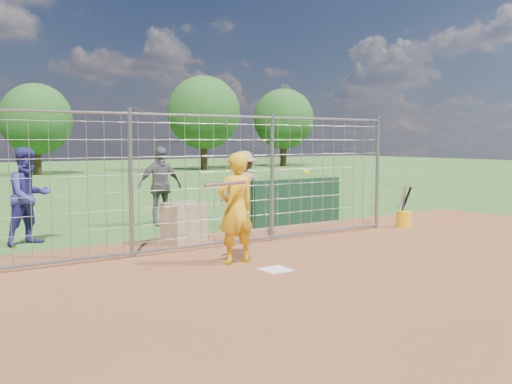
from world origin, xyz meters
TOP-DOWN VIEW (x-y plane):
  - ground at (0.00, 0.00)m, footprint 100.00×100.00m
  - infield_dirt at (0.00, -3.00)m, footprint 18.00×18.00m
  - home_plate at (0.00, -0.20)m, footprint 0.43×0.43m
  - dugout_wall at (3.40, 3.60)m, footprint 2.60×0.20m
  - batter at (-0.24, 0.59)m, footprint 0.68×0.46m
  - bystander_a at (-2.67, 4.34)m, footprint 1.13×1.01m
  - bystander_b at (0.54, 5.28)m, footprint 1.11×0.47m
  - bystander_c at (2.27, 4.25)m, footprint 1.26×0.87m
  - equipment_bin at (-0.04, 2.87)m, footprint 0.91×0.73m
  - equipment_in_play at (-0.22, 0.30)m, footprint 2.06×0.25m
  - bucket_with_bats at (5.16, 1.76)m, footprint 0.34×0.39m
  - backstop_fence at (0.00, 2.00)m, footprint 9.08×0.08m
  - tree_line at (3.13, 28.13)m, footprint 44.66×6.72m

SIDE VIEW (x-z plane):
  - ground at x=0.00m, z-range 0.00..0.00m
  - infield_dirt at x=0.00m, z-range 0.01..0.01m
  - home_plate at x=0.00m, z-range 0.00..0.02m
  - bucket_with_bats at x=5.16m, z-range -0.24..0.73m
  - equipment_bin at x=-0.04m, z-range 0.00..0.80m
  - dugout_wall at x=3.40m, z-range 0.00..1.10m
  - bystander_c at x=2.27m, z-range 0.00..1.79m
  - batter at x=-0.24m, z-range 0.00..1.84m
  - bystander_b at x=0.54m, z-range 0.00..1.90m
  - bystander_a at x=-2.67m, z-range 0.00..1.91m
  - backstop_fence at x=0.00m, z-range -0.04..2.56m
  - equipment_in_play at x=-0.22m, z-range 1.29..1.50m
  - tree_line at x=3.13m, z-range 0.47..6.95m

